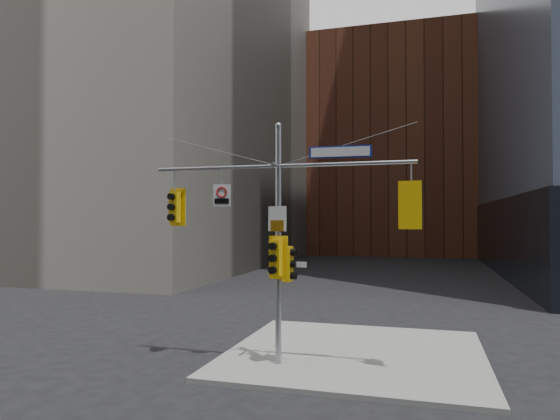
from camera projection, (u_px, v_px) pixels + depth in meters
The scene contains 13 objects.
ground at pixel (256, 391), 12.81m from camera, with size 160.00×160.00×0.00m, color black.
sidewalk_corner at pixel (355, 354), 16.09m from camera, with size 8.00×8.00×0.15m, color gray.
brick_midrise at pixel (393, 150), 68.75m from camera, with size 26.00×20.00×28.00m, color brown.
signal_assembly at pixel (278, 219), 14.81m from camera, with size 8.00×0.80×7.30m.
traffic_light_west_arm at pixel (175, 207), 15.79m from camera, with size 0.58×0.50×1.21m.
traffic_light_east_arm at pixel (411, 205), 13.74m from camera, with size 0.63×0.56×1.32m.
traffic_light_pole_side at pixel (289, 264), 14.69m from camera, with size 0.42×0.36×1.03m.
traffic_light_pole_front at pixel (276, 258), 14.53m from camera, with size 0.61×0.54×1.28m.
street_sign_blade at pixel (340, 152), 14.33m from camera, with size 1.80×0.12×0.35m.
regulatory_sign_arm at pixel (222, 195), 15.31m from camera, with size 0.54×0.11×0.68m.
regulatory_sign_pole at pixel (277, 219), 14.70m from camera, with size 0.57×0.09×0.74m.
street_blade_ew at pixel (293, 264), 14.66m from camera, with size 0.82×0.07×0.16m.
street_blade_ns at pixel (283, 273), 15.21m from camera, with size 0.06×0.76×0.15m.
Camera 1 is at (4.20, -12.21, 4.39)m, focal length 32.00 mm.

